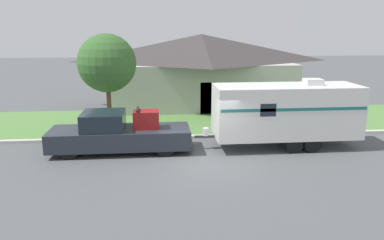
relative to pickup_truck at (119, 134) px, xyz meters
The scene contains 8 objects.
ground_plane 4.53m from the pickup_truck, 25.90° to the right, with size 120.00×120.00×0.00m, color #515456.
curb_strip 4.46m from the pickup_truck, 24.31° to the left, with size 80.00×0.30×0.14m.
lawn_strip 6.82m from the pickup_truck, 53.76° to the left, with size 80.00×7.00×0.03m.
house_across_street 12.10m from the pickup_truck, 64.99° to the left, with size 13.41×8.07×5.08m.
pickup_truck is the anchor object (origin of this frame).
travel_trailer 7.80m from the pickup_truck, ahead, with size 7.63×2.29×3.22m.
mailbox 6.07m from the pickup_truck, 23.57° to the left, with size 0.48×0.20×1.24m.
tree_in_yard 4.57m from the pickup_truck, 103.07° to the left, with size 3.06×3.06×5.25m.
Camera 1 is at (-2.27, -14.59, 5.48)m, focal length 35.00 mm.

